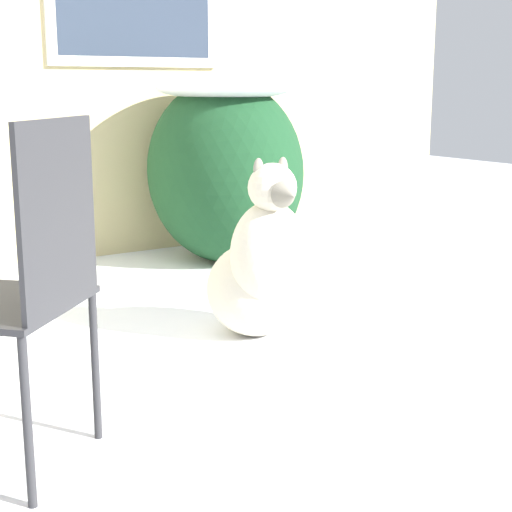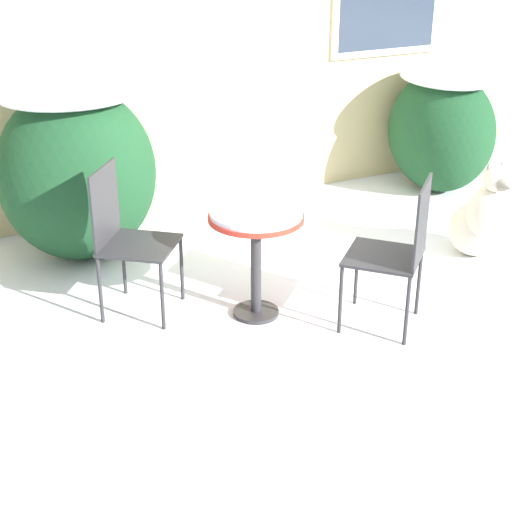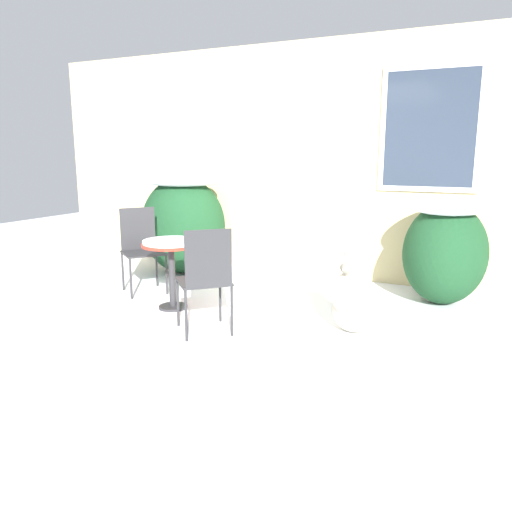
{
  "view_description": "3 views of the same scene",
  "coord_description": "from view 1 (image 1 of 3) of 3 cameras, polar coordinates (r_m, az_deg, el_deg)",
  "views": [
    {
      "loc": [
        -0.63,
        -2.38,
        1.06
      ],
      "look_at": [
        1.13,
        0.33,
        0.35
      ],
      "focal_mm": 55.0,
      "sensor_mm": 36.0,
      "label": 1
    },
    {
      "loc": [
        -2.68,
        -3.87,
        2.5
      ],
      "look_at": [
        -0.77,
        0.18,
        0.42
      ],
      "focal_mm": 55.0,
      "sensor_mm": 36.0,
      "label": 2
    },
    {
      "loc": [
        2.2,
        -3.97,
        1.61
      ],
      "look_at": [
        0.0,
        0.6,
        0.55
      ],
      "focal_mm": 35.0,
      "sensor_mm": 36.0,
      "label": 3
    }
  ],
  "objects": [
    {
      "name": "shrub_middle",
      "position": [
        4.69,
        -2.34,
        6.58
      ],
      "size": [
        0.87,
        1.08,
        1.09
      ],
      "color": "#194223",
      "rests_on": "ground_plane"
    },
    {
      "name": "dog",
      "position": [
        3.27,
        0.4,
        -1.08
      ],
      "size": [
        0.47,
        0.63,
        0.77
      ],
      "rotation": [
        0.0,
        0.0,
        -0.13
      ],
      "color": "beige",
      "rests_on": "ground_plane"
    },
    {
      "name": "ground_plane",
      "position": [
        2.68,
        -17.08,
        -11.38
      ],
      "size": [
        16.0,
        16.0,
        0.0
      ],
      "primitive_type": "plane",
      "color": "white"
    },
    {
      "name": "patio_chair_far_side",
      "position": [
        2.2,
        -16.95,
        -1.78
      ],
      "size": [
        0.63,
        0.63,
        0.97
      ],
      "rotation": [
        0.0,
        0.0,
        3.91
      ],
      "color": "#2D2D30",
      "rests_on": "ground_plane"
    }
  ]
}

